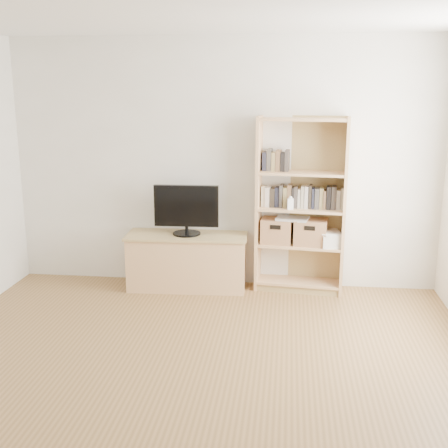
% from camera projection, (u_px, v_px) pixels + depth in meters
% --- Properties ---
extents(floor, '(4.50, 5.00, 0.01)m').
position_uv_depth(floor, '(181.00, 405.00, 3.78)').
color(floor, brown).
rests_on(floor, ground).
extents(back_wall, '(4.50, 0.02, 2.60)m').
position_uv_depth(back_wall, '(223.00, 164.00, 5.89)').
color(back_wall, silver).
rests_on(back_wall, floor).
extents(tv_stand, '(1.24, 0.51, 0.56)m').
position_uv_depth(tv_stand, '(187.00, 262.00, 5.95)').
color(tv_stand, tan).
rests_on(tv_stand, floor).
extents(bookshelf, '(0.93, 0.41, 1.81)m').
position_uv_depth(bookshelf, '(301.00, 206.00, 5.74)').
color(bookshelf, tan).
rests_on(bookshelf, floor).
extents(television, '(0.67, 0.07, 0.53)m').
position_uv_depth(television, '(186.00, 210.00, 5.81)').
color(television, black).
rests_on(television, tv_stand).
extents(books_row_mid, '(0.87, 0.23, 0.23)m').
position_uv_depth(books_row_mid, '(301.00, 196.00, 5.73)').
color(books_row_mid, '#ADA48B').
rests_on(books_row_mid, bookshelf).
extents(books_row_upper, '(0.37, 0.16, 0.19)m').
position_uv_depth(books_row_upper, '(283.00, 162.00, 5.69)').
color(books_row_upper, '#ADA48B').
rests_on(books_row_upper, bookshelf).
extents(baby_monitor, '(0.07, 0.05, 0.11)m').
position_uv_depth(baby_monitor, '(290.00, 204.00, 5.65)').
color(baby_monitor, white).
rests_on(baby_monitor, bookshelf).
extents(basket_left, '(0.34, 0.29, 0.26)m').
position_uv_depth(basket_left, '(277.00, 231.00, 5.85)').
color(basket_left, '#A7704B').
rests_on(basket_left, bookshelf).
extents(basket_right, '(0.36, 0.31, 0.27)m').
position_uv_depth(basket_right, '(311.00, 232.00, 5.77)').
color(basket_right, '#A7704B').
rests_on(basket_right, bookshelf).
extents(laptop, '(0.36, 0.28, 0.03)m').
position_uv_depth(laptop, '(292.00, 219.00, 5.77)').
color(laptop, silver).
rests_on(laptop, basket_left).
extents(magazine_stack, '(0.23, 0.30, 0.13)m').
position_uv_depth(magazine_stack, '(330.00, 240.00, 5.75)').
color(magazine_stack, silver).
rests_on(magazine_stack, bookshelf).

